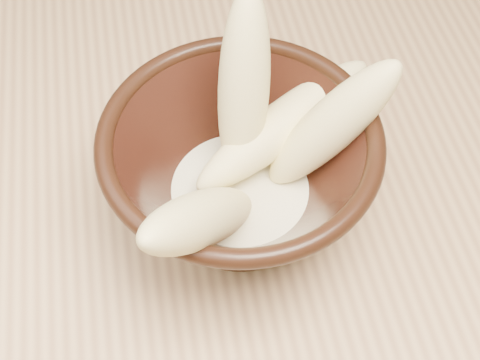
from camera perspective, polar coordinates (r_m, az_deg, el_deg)
name	(u,v)px	position (r m, az deg, el deg)	size (l,w,h in m)	color
table	(364,186)	(0.69, 10.50, -0.49)	(1.20, 0.80, 0.75)	tan
bowl	(240,173)	(0.51, 0.00, 0.63)	(0.21, 0.21, 0.11)	black
milk_puddle	(240,193)	(0.53, 0.00, -1.13)	(0.12, 0.12, 0.02)	beige
banana_upright	(244,89)	(0.50, 0.31, 7.74)	(0.04, 0.04, 0.16)	#F2DD8F
banana_right	(331,126)	(0.50, 7.76, 4.59)	(0.04, 0.04, 0.14)	#F2DD8F
banana_across	(284,124)	(0.53, 3.81, 4.77)	(0.04, 0.04, 0.17)	#F2DD8F
banana_front	(202,219)	(0.44, -3.22, -3.32)	(0.04, 0.04, 0.17)	#F2DD8F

